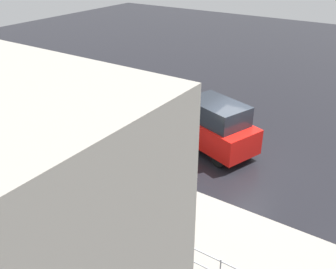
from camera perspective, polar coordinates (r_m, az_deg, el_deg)
ground_plane at (r=14.54m, az=10.75°, el=-4.08°), size 60.00×60.00×0.00m
kerb_strip at (r=11.45m, az=1.86°, el=-13.22°), size 24.00×3.20×0.04m
moving_hatchback at (r=14.84m, az=6.69°, el=1.43°), size 4.24×2.88×2.06m
fire_hydrant at (r=14.02m, az=-7.94°, el=-3.22°), size 0.42×0.31×0.80m
pedestrian at (r=14.46m, az=-11.39°, el=0.02°), size 0.25×0.57×1.62m
metal_railing at (r=9.75m, az=-0.26°, el=-16.27°), size 9.05×0.04×1.05m
sign_post at (r=12.62m, az=-11.35°, el=-1.05°), size 0.07×0.44×2.40m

